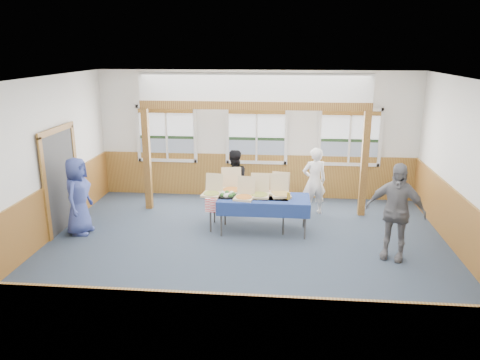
% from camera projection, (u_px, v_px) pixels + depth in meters
% --- Properties ---
extents(floor, '(8.00, 8.00, 0.00)m').
position_uv_depth(floor, '(245.00, 252.00, 8.85)').
color(floor, '#2B3A45').
rests_on(floor, ground).
extents(ceiling, '(8.00, 8.00, 0.00)m').
position_uv_depth(ceiling, '(246.00, 80.00, 7.97)').
color(ceiling, white).
rests_on(ceiling, wall_back).
extents(wall_back, '(8.00, 0.00, 8.00)m').
position_uv_depth(wall_back, '(257.00, 135.00, 11.76)').
color(wall_back, silver).
rests_on(wall_back, floor).
extents(wall_front, '(8.00, 0.00, 8.00)m').
position_uv_depth(wall_front, '(219.00, 253.00, 5.06)').
color(wall_front, silver).
rests_on(wall_front, floor).
extents(wall_left, '(0.00, 8.00, 8.00)m').
position_uv_depth(wall_left, '(33.00, 165.00, 8.77)').
color(wall_left, silver).
rests_on(wall_left, floor).
extents(wall_right, '(0.00, 8.00, 8.00)m').
position_uv_depth(wall_right, '(476.00, 176.00, 8.05)').
color(wall_right, silver).
rests_on(wall_right, floor).
extents(wainscot_back, '(7.98, 0.05, 1.10)m').
position_uv_depth(wainscot_back, '(256.00, 175.00, 12.03)').
color(wainscot_back, brown).
rests_on(wainscot_back, floor).
extents(wainscot_front, '(7.98, 0.05, 1.10)m').
position_uv_depth(wainscot_front, '(220.00, 336.00, 5.38)').
color(wainscot_front, brown).
rests_on(wainscot_front, floor).
extents(wainscot_left, '(0.05, 6.98, 1.10)m').
position_uv_depth(wainscot_left, '(41.00, 218.00, 9.06)').
color(wainscot_left, brown).
rests_on(wainscot_left, floor).
extents(wainscot_right, '(0.05, 6.98, 1.10)m').
position_uv_depth(wainscot_right, '(467.00, 233.00, 8.34)').
color(wainscot_right, brown).
rests_on(wainscot_right, floor).
extents(cased_opening, '(0.06, 1.30, 2.10)m').
position_uv_depth(cased_opening, '(60.00, 180.00, 9.78)').
color(cased_opening, '#383838').
rests_on(cased_opening, wall_left).
extents(window_left, '(1.56, 0.10, 1.46)m').
position_uv_depth(window_left, '(167.00, 131.00, 11.90)').
color(window_left, silver).
rests_on(window_left, wall_back).
extents(window_mid, '(1.56, 0.10, 1.46)m').
position_uv_depth(window_mid, '(257.00, 132.00, 11.70)').
color(window_mid, silver).
rests_on(window_mid, wall_back).
extents(window_right, '(1.56, 0.10, 1.46)m').
position_uv_depth(window_right, '(350.00, 134.00, 11.49)').
color(window_right, silver).
rests_on(window_right, wall_back).
extents(post_left, '(0.15, 0.15, 2.40)m').
position_uv_depth(post_left, '(147.00, 159.00, 10.95)').
color(post_left, '#5D3314').
rests_on(post_left, floor).
extents(post_right, '(0.15, 0.15, 2.40)m').
position_uv_depth(post_right, '(364.00, 164.00, 10.50)').
color(post_right, '#5D3314').
rests_on(post_right, floor).
extents(cross_beam, '(5.15, 0.18, 0.18)m').
position_uv_depth(cross_beam, '(254.00, 105.00, 10.37)').
color(cross_beam, '#5D3314').
rests_on(cross_beam, post_left).
extents(table_left, '(1.99, 1.16, 0.76)m').
position_uv_depth(table_left, '(264.00, 200.00, 9.64)').
color(table_left, '#383838').
rests_on(table_left, floor).
extents(table_right, '(1.79, 1.02, 0.76)m').
position_uv_depth(table_right, '(248.00, 197.00, 9.83)').
color(table_right, '#383838').
rests_on(table_right, floor).
extents(pizza_box_a, '(0.44, 0.51, 0.41)m').
position_uv_depth(pizza_box_a, '(244.00, 195.00, 9.54)').
color(pizza_box_a, tan).
rests_on(pizza_box_a, table_left).
extents(pizza_box_b, '(0.47, 0.54, 0.42)m').
position_uv_depth(pizza_box_b, '(281.00, 192.00, 9.73)').
color(pizza_box_b, tan).
rests_on(pizza_box_b, table_left).
extents(pizza_box_c, '(0.43, 0.51, 0.41)m').
position_uv_depth(pizza_box_c, '(212.00, 192.00, 9.76)').
color(pizza_box_c, tan).
rests_on(pizza_box_c, table_right).
extents(pizza_box_d, '(0.51, 0.59, 0.47)m').
position_uv_depth(pizza_box_d, '(232.00, 188.00, 10.01)').
color(pizza_box_d, tan).
rests_on(pizza_box_d, table_right).
extents(pizza_box_e, '(0.40, 0.49, 0.43)m').
position_uv_depth(pizza_box_e, '(260.00, 193.00, 9.69)').
color(pizza_box_e, tan).
rests_on(pizza_box_e, table_right).
extents(pizza_box_f, '(0.44, 0.51, 0.42)m').
position_uv_depth(pizza_box_f, '(279.00, 190.00, 9.87)').
color(pizza_box_f, tan).
rests_on(pizza_box_f, table_right).
extents(veggie_tray, '(0.43, 0.43, 0.10)m').
position_uv_depth(veggie_tray, '(228.00, 195.00, 9.68)').
color(veggie_tray, black).
rests_on(veggie_tray, table_left).
extents(drink_glass, '(0.07, 0.07, 0.15)m').
position_uv_depth(drink_glass, '(289.00, 196.00, 9.47)').
color(drink_glass, '#A87B1C').
rests_on(drink_glass, table_right).
extents(woman_white, '(0.65, 0.52, 1.56)m').
position_uv_depth(woman_white, '(314.00, 181.00, 10.69)').
color(woman_white, white).
rests_on(woman_white, floor).
extents(woman_black, '(0.85, 0.74, 1.49)m').
position_uv_depth(woman_black, '(234.00, 181.00, 10.81)').
color(woman_black, black).
rests_on(woman_black, floor).
extents(man_blue, '(0.53, 0.80, 1.61)m').
position_uv_depth(man_blue, '(78.00, 196.00, 9.55)').
color(man_blue, '#38458D').
rests_on(man_blue, floor).
extents(person_grey, '(1.14, 0.81, 1.80)m').
position_uv_depth(person_grey, '(395.00, 212.00, 8.39)').
color(person_grey, slate).
rests_on(person_grey, floor).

